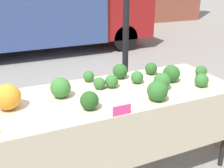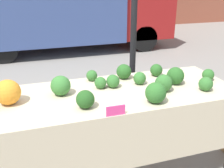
% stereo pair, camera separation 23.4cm
% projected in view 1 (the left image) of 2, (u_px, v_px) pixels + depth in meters
% --- Properties ---
extents(tent_pole, '(0.07, 0.07, 2.44)m').
position_uv_depth(tent_pole, '(126.00, 38.00, 2.99)').
color(tent_pole, black).
rests_on(tent_pole, ground_plane).
extents(parked_truck, '(5.26, 2.11, 2.34)m').
position_uv_depth(parked_truck, '(42.00, 3.00, 6.74)').
color(parked_truck, '#384C84').
rests_on(parked_truck, ground_plane).
extents(market_table, '(2.31, 0.87, 0.89)m').
position_uv_depth(market_table, '(115.00, 106.00, 2.35)').
color(market_table, beige).
rests_on(market_table, ground_plane).
extents(orange_cauliflower, '(0.21, 0.21, 0.21)m').
position_uv_depth(orange_cauliflower, '(7.00, 97.00, 2.03)').
color(orange_cauliflower, orange).
rests_on(orange_cauliflower, market_table).
extents(broccoli_head_0, '(0.13, 0.13, 0.13)m').
position_uv_depth(broccoli_head_0, '(151.00, 69.00, 2.79)').
color(broccoli_head_0, '#285B23').
rests_on(broccoli_head_0, market_table).
extents(broccoli_head_1, '(0.15, 0.15, 0.15)m').
position_uv_depth(broccoli_head_1, '(120.00, 71.00, 2.67)').
color(broccoli_head_1, '#285B23').
rests_on(broccoli_head_1, market_table).
extents(broccoli_head_2, '(0.13, 0.13, 0.13)m').
position_uv_depth(broccoli_head_2, '(202.00, 80.00, 2.47)').
color(broccoli_head_2, '#336B2D').
rests_on(broccoli_head_2, market_table).
extents(broccoli_head_3, '(0.15, 0.15, 0.15)m').
position_uv_depth(broccoli_head_3, '(89.00, 100.00, 2.04)').
color(broccoli_head_3, '#23511E').
rests_on(broccoli_head_3, market_table).
extents(broccoli_head_4, '(0.18, 0.18, 0.18)m').
position_uv_depth(broccoli_head_4, '(61.00, 88.00, 2.24)').
color(broccoli_head_4, '#387533').
rests_on(broccoli_head_4, market_table).
extents(broccoli_head_5, '(0.17, 0.17, 0.17)m').
position_uv_depth(broccoli_head_5, '(171.00, 73.00, 2.59)').
color(broccoli_head_5, '#285B23').
rests_on(broccoli_head_5, market_table).
extents(broccoli_head_6, '(0.12, 0.12, 0.12)m').
position_uv_depth(broccoli_head_6, '(201.00, 71.00, 2.72)').
color(broccoli_head_6, '#2D6628').
rests_on(broccoli_head_6, market_table).
extents(broccoli_head_7, '(0.12, 0.12, 0.12)m').
position_uv_depth(broccoli_head_7, '(137.00, 77.00, 2.56)').
color(broccoli_head_7, '#336B2D').
rests_on(broccoli_head_7, market_table).
extents(broccoli_head_8, '(0.16, 0.16, 0.16)m').
position_uv_depth(broccoli_head_8, '(162.00, 81.00, 2.41)').
color(broccoli_head_8, '#336B2D').
rests_on(broccoli_head_8, market_table).
extents(broccoli_head_9, '(0.11, 0.11, 0.11)m').
position_uv_depth(broccoli_head_9, '(89.00, 76.00, 2.60)').
color(broccoli_head_9, '#336B2D').
rests_on(broccoli_head_9, market_table).
extents(broccoli_head_10, '(0.17, 0.17, 0.17)m').
position_uv_depth(broccoli_head_10, '(157.00, 91.00, 2.18)').
color(broccoli_head_10, '#2D6628').
rests_on(broccoli_head_10, market_table).
extents(broccoli_head_11, '(0.11, 0.11, 0.11)m').
position_uv_depth(broccoli_head_11, '(99.00, 83.00, 2.42)').
color(broccoli_head_11, '#336B2D').
rests_on(broccoli_head_11, market_table).
extents(broccoli_head_12, '(0.13, 0.13, 0.13)m').
position_uv_depth(broccoli_head_12, '(112.00, 81.00, 2.45)').
color(broccoli_head_12, '#336B2D').
rests_on(broccoli_head_12, market_table).
extents(price_sign, '(0.15, 0.01, 0.08)m').
position_uv_depth(price_sign, '(122.00, 110.00, 1.96)').
color(price_sign, '#E53D84').
rests_on(price_sign, market_table).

